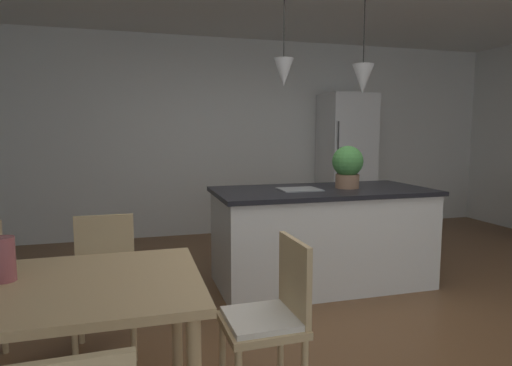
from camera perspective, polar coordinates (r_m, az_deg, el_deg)
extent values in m
cube|color=brown|center=(3.38, 10.28, -18.65)|extent=(10.00, 8.40, 0.04)
cube|color=silver|center=(6.15, -2.95, 6.04)|extent=(10.00, 0.12, 2.70)
cylinder|color=tan|center=(2.66, -10.41, -16.87)|extent=(0.06, 0.06, 0.72)
cylinder|color=tan|center=(3.33, -30.30, -15.61)|extent=(0.04, 0.04, 0.41)
cube|color=tan|center=(3.01, -19.32, -12.91)|extent=(0.40, 0.40, 0.04)
cube|color=white|center=(3.00, -19.34, -12.28)|extent=(0.36, 0.36, 0.03)
cube|color=tan|center=(3.11, -19.30, -7.82)|extent=(0.38, 0.03, 0.42)
cylinder|color=tan|center=(2.93, -15.83, -18.09)|extent=(0.04, 0.04, 0.41)
cylinder|color=tan|center=(2.95, -22.80, -18.18)|extent=(0.04, 0.04, 0.41)
cylinder|color=tan|center=(3.24, -15.87, -15.60)|extent=(0.04, 0.04, 0.41)
cylinder|color=tan|center=(3.26, -22.09, -15.70)|extent=(0.04, 0.04, 0.41)
cube|color=tan|center=(2.35, 0.75, -18.17)|extent=(0.41, 0.41, 0.04)
cube|color=white|center=(2.34, 0.75, -17.39)|extent=(0.37, 0.37, 0.03)
cube|color=tan|center=(2.33, 5.08, -12.40)|extent=(0.04, 0.38, 0.42)
cylinder|color=tan|center=(2.56, -4.42, -21.64)|extent=(0.04, 0.04, 0.41)
cylinder|color=tan|center=(2.65, 3.26, -20.62)|extent=(0.04, 0.04, 0.41)
cube|color=silver|center=(4.12, 8.62, -7.14)|extent=(1.93, 0.90, 0.88)
cube|color=black|center=(4.04, 8.73, -1.07)|extent=(1.99, 0.96, 0.04)
cube|color=gray|center=(3.94, 5.74, -0.83)|extent=(0.36, 0.30, 0.01)
cube|color=silver|center=(6.32, 11.76, 2.56)|extent=(0.67, 0.64, 1.96)
cylinder|color=#4C4C4C|center=(5.89, 10.73, 2.29)|extent=(0.02, 0.02, 1.17)
cylinder|color=black|center=(3.97, 3.72, 20.66)|extent=(0.01, 0.01, 0.64)
cone|color=#B7B7B7|center=(3.89, 3.67, 14.33)|extent=(0.17, 0.17, 0.24)
cylinder|color=black|center=(4.28, 14.09, 19.33)|extent=(0.01, 0.01, 0.66)
cone|color=#B7B7B7|center=(4.20, 13.91, 13.16)|extent=(0.20, 0.20, 0.27)
cylinder|color=#8C664C|center=(4.14, 11.93, 0.23)|extent=(0.22, 0.22, 0.13)
sphere|color=#478C42|center=(4.12, 12.00, 2.82)|extent=(0.29, 0.29, 0.29)
cylinder|color=#994C51|center=(2.31, -30.33, -8.67)|extent=(0.10, 0.10, 0.21)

